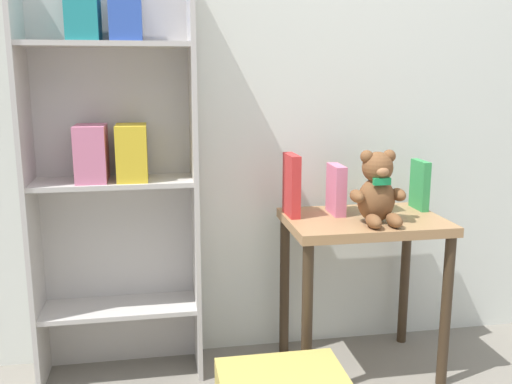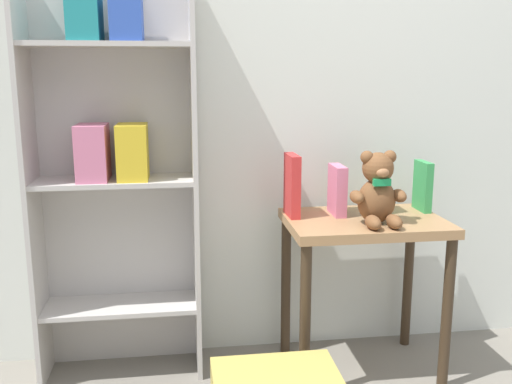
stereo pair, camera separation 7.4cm
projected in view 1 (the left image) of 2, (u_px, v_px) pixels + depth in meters
name	position (u px, v px, depth m)	size (l,w,h in m)	color
wall_back	(308.00, 53.00, 2.31)	(4.80, 0.06, 2.50)	silver
bookshelf_side	(113.00, 155.00, 2.12)	(0.62, 0.24, 1.55)	#BCB7B2
display_table	(363.00, 245.00, 2.21)	(0.60, 0.42, 0.63)	#9E754C
teddy_bear	(378.00, 190.00, 2.09)	(0.21, 0.19, 0.27)	brown
book_standing_red	(292.00, 185.00, 2.19)	(0.04, 0.14, 0.24)	red
book_standing_pink	(336.00, 189.00, 2.22)	(0.04, 0.14, 0.19)	#D17093
book_standing_teal	(378.00, 187.00, 2.27)	(0.03, 0.11, 0.20)	teal
book_standing_green	(420.00, 185.00, 2.30)	(0.03, 0.12, 0.20)	#33934C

